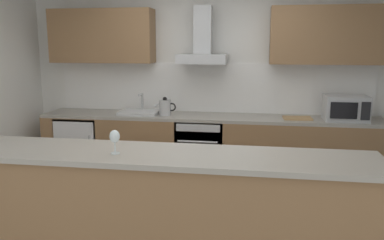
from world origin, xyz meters
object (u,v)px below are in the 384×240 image
at_px(refrigerator, 84,147).
at_px(range_hood, 203,46).
at_px(wine_glass, 115,137).
at_px(kettle, 165,107).
at_px(chopping_board, 297,118).
at_px(microwave, 346,108).
at_px(sink, 140,112).
at_px(oven, 201,149).

bearing_deg(refrigerator, range_hood, 4.65).
height_order(range_hood, wine_glass, range_hood).
height_order(kettle, chopping_board, kettle).
bearing_deg(wine_glass, microwave, 46.96).
height_order(microwave, kettle, microwave).
relative_size(refrigerator, wine_glass, 4.78).
bearing_deg(chopping_board, range_hood, 172.71).
height_order(refrigerator, microwave, microwave).
distance_m(sink, wine_glass, 2.33).
distance_m(microwave, wine_glass, 3.05).
bearing_deg(microwave, wine_glass, -133.04).
distance_m(range_hood, chopping_board, 1.49).
bearing_deg(wine_glass, chopping_board, 55.70).
distance_m(kettle, range_hood, 0.92).
xyz_separation_m(oven, chopping_board, (1.20, -0.02, 0.45)).
height_order(oven, microwave, microwave).
bearing_deg(wine_glass, kettle, 93.65).
distance_m(oven, chopping_board, 1.28).
bearing_deg(refrigerator, sink, 0.97).
bearing_deg(oven, kettle, -175.86).
distance_m(refrigerator, microwave, 3.44).
bearing_deg(sink, chopping_board, -0.99).
distance_m(wine_glass, chopping_board, 2.71).
xyz_separation_m(wine_glass, chopping_board, (1.52, 2.23, -0.22)).
bearing_deg(chopping_board, sink, 179.01).
xyz_separation_m(microwave, chopping_board, (-0.56, 0.00, -0.14)).
xyz_separation_m(refrigerator, wine_glass, (1.30, -2.25, 0.71)).
bearing_deg(kettle, microwave, 0.15).
height_order(sink, range_hood, range_hood).
xyz_separation_m(oven, kettle, (-0.47, -0.03, 0.55)).
relative_size(oven, refrigerator, 0.94).
relative_size(refrigerator, chopping_board, 2.50).
bearing_deg(refrigerator, microwave, -0.43).
relative_size(microwave, kettle, 1.73).
bearing_deg(chopping_board, wine_glass, -124.30).
height_order(oven, refrigerator, oven).
relative_size(kettle, wine_glass, 1.62).
bearing_deg(chopping_board, microwave, -0.43).
xyz_separation_m(oven, range_hood, (-0.00, 0.13, 1.33)).
relative_size(microwave, sink, 1.00).
bearing_deg(range_hood, refrigerator, -175.35).
xyz_separation_m(sink, kettle, (0.35, -0.04, 0.08)).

